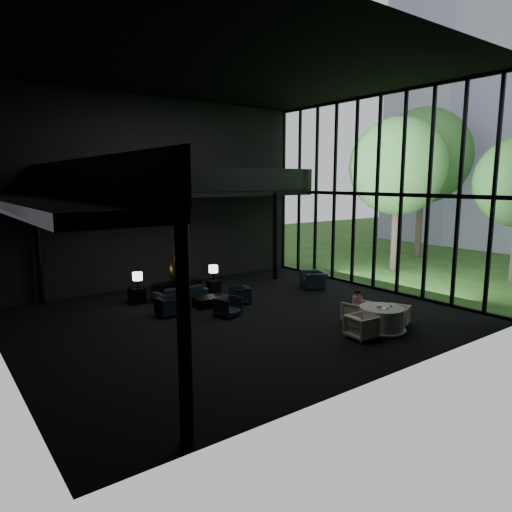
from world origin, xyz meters
TOP-DOWN VIEW (x-y plane):
  - floor at (0.00, 0.00)m, footprint 14.00×12.00m
  - ceiling at (0.00, 0.00)m, footprint 14.00×12.00m
  - wall_back at (0.00, 6.00)m, footprint 14.00×0.04m
  - wall_front at (0.00, -6.00)m, footprint 14.00×0.04m
  - curtain_wall at (6.95, 0.00)m, footprint 0.20×12.00m
  - mezzanine_left at (-6.00, 0.00)m, footprint 2.00×12.00m
  - mezzanine_back at (1.00, 5.00)m, footprint 12.00×2.00m
  - railing_left at (-5.00, 0.00)m, footprint 0.06×12.00m
  - railing_back at (1.00, 4.00)m, footprint 12.00×0.06m
  - column_sw at (-5.00, -5.70)m, footprint 0.24×0.24m
  - column_nw at (-5.00, 5.70)m, footprint 0.24×0.24m
  - column_ne at (4.80, 4.00)m, footprint 0.24×0.24m
  - tree_near at (11.00, 2.00)m, footprint 4.80×4.80m
  - tree_far at (16.00, 4.00)m, footprint 5.60×5.60m
  - console at (-0.49, 3.59)m, footprint 2.00×0.45m
  - bronze_urn at (-0.49, 3.59)m, footprint 0.71×0.71m
  - side_table_left at (-2.09, 3.72)m, footprint 0.53×0.53m
  - table_lamp_left at (-2.09, 3.59)m, footprint 0.37×0.37m
  - side_table_right at (1.11, 3.46)m, footprint 0.46×0.46m
  - table_lamp_right at (1.11, 3.47)m, footprint 0.37×0.37m
  - sofa at (-0.61, 3.06)m, footprint 1.97×0.59m
  - lounge_armchair_west at (-1.87, 1.52)m, footprint 0.63×0.67m
  - lounge_armchair_east at (0.98, 1.37)m, footprint 0.73×0.76m
  - lounge_armchair_south at (-0.28, 0.26)m, footprint 0.82×0.79m
  - window_armchair at (4.94, 1.55)m, footprint 1.15×1.32m
  - coffee_table at (-0.28, 1.73)m, footprint 0.94×0.94m
  - dining_table at (2.63, -3.84)m, footprint 1.49×1.49m
  - dining_chair_north at (2.74, -2.75)m, footprint 0.85×0.81m
  - dining_chair_east at (3.52, -3.76)m, footprint 0.78×0.81m
  - dining_chair_west at (1.65, -3.91)m, footprint 0.75×0.80m
  - child at (2.67, -2.84)m, footprint 0.30×0.30m
  - plate_a at (2.55, -3.97)m, footprint 0.28×0.28m
  - plate_b at (2.82, -3.67)m, footprint 0.23×0.23m
  - saucer at (2.83, -3.90)m, footprint 0.21×0.21m
  - coffee_cup at (2.89, -3.96)m, footprint 0.11×0.11m
  - cereal_bowl at (2.54, -3.80)m, footprint 0.17×0.17m
  - cream_pot at (2.61, -4.06)m, footprint 0.08×0.08m

SIDE VIEW (x-z plane):
  - floor at x=0.00m, z-range -0.01..0.01m
  - coffee_table at x=-0.28m, z-range 0.00..0.35m
  - side_table_right at x=1.11m, z-range 0.00..0.50m
  - side_table_left at x=-2.09m, z-range 0.00..0.59m
  - console at x=-0.49m, z-range 0.00..0.64m
  - dining_chair_east at x=3.52m, z-range 0.00..0.65m
  - lounge_armchair_east at x=0.98m, z-range 0.00..0.65m
  - dining_table at x=2.63m, z-range -0.05..0.70m
  - lounge_armchair_west at x=-1.87m, z-range 0.00..0.67m
  - lounge_armchair_south at x=-0.28m, z-range 0.00..0.70m
  - dining_chair_north at x=2.74m, z-range 0.00..0.76m
  - sofa at x=-0.61m, z-range 0.00..0.77m
  - dining_chair_west at x=1.65m, z-range 0.00..0.77m
  - window_armchair at x=4.94m, z-range 0.00..0.97m
  - saucer at x=2.83m, z-range 0.75..0.76m
  - plate_b at x=2.82m, z-range 0.75..0.76m
  - plate_a at x=2.55m, z-range 0.75..0.77m
  - child at x=2.67m, z-range 0.45..1.10m
  - cream_pot at x=2.61m, z-range 0.75..0.82m
  - cereal_bowl at x=2.54m, z-range 0.75..0.84m
  - coffee_cup at x=2.89m, z-range 0.76..0.83m
  - table_lamp_right at x=1.11m, z-range 0.64..1.26m
  - table_lamp_left at x=-2.09m, z-range 0.72..1.33m
  - bronze_urn at x=-0.49m, z-range 0.54..1.87m
  - column_sw at x=-5.00m, z-range 0.00..4.00m
  - column_nw at x=-5.00m, z-range 0.00..4.00m
  - column_ne at x=4.80m, z-range 0.00..4.00m
  - wall_back at x=0.00m, z-range 0.00..8.00m
  - wall_front at x=0.00m, z-range 0.00..8.00m
  - curtain_wall at x=6.95m, z-range 0.00..8.00m
  - mezzanine_left at x=-6.00m, z-range 3.88..4.12m
  - mezzanine_back at x=1.00m, z-range 3.88..4.12m
  - railing_left at x=-5.00m, z-range 4.10..5.10m
  - railing_back at x=1.00m, z-range 4.10..5.10m
  - tree_near at x=11.00m, z-range 1.41..9.06m
  - tree_far at x=16.00m, z-range 1.59..10.39m
  - ceiling at x=0.00m, z-range 7.99..8.01m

